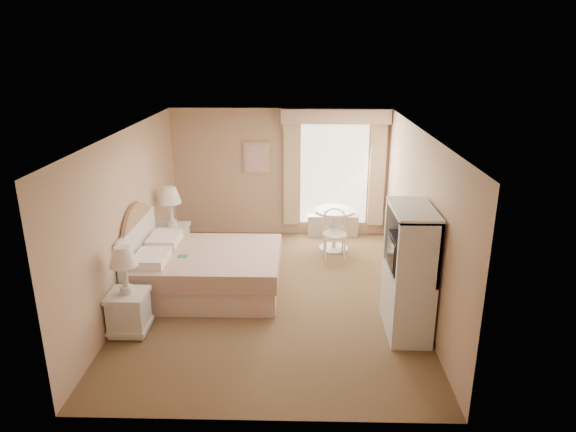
{
  "coord_description": "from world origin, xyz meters",
  "views": [
    {
      "loc": [
        0.4,
        -7.03,
        3.63
      ],
      "look_at": [
        0.21,
        0.3,
        1.18
      ],
      "focal_mm": 32.0,
      "sensor_mm": 36.0,
      "label": 1
    }
  ],
  "objects_px": {
    "nightstand_near": "(128,302)",
    "armoire": "(408,281)",
    "cafe_chair": "(334,230)",
    "nightstand_far": "(173,233)",
    "bed": "(201,270)",
    "round_table": "(334,223)"
  },
  "relations": [
    {
      "from": "round_table",
      "to": "nightstand_far",
      "type": "bearing_deg",
      "value": -169.02
    },
    {
      "from": "nightstand_far",
      "to": "round_table",
      "type": "height_order",
      "value": "nightstand_far"
    },
    {
      "from": "cafe_chair",
      "to": "armoire",
      "type": "bearing_deg",
      "value": -73.69
    },
    {
      "from": "nightstand_far",
      "to": "bed",
      "type": "bearing_deg",
      "value": -59.62
    },
    {
      "from": "nightstand_far",
      "to": "cafe_chair",
      "type": "distance_m",
      "value": 2.85
    },
    {
      "from": "nightstand_near",
      "to": "nightstand_far",
      "type": "height_order",
      "value": "nightstand_far"
    },
    {
      "from": "nightstand_far",
      "to": "round_table",
      "type": "distance_m",
      "value": 2.92
    },
    {
      "from": "round_table",
      "to": "cafe_chair",
      "type": "height_order",
      "value": "cafe_chair"
    },
    {
      "from": "armoire",
      "to": "nightstand_far",
      "type": "bearing_deg",
      "value": 148.01
    },
    {
      "from": "bed",
      "to": "nightstand_far",
      "type": "xyz_separation_m",
      "value": [
        -0.72,
        1.23,
        0.13
      ]
    },
    {
      "from": "nightstand_far",
      "to": "armoire",
      "type": "bearing_deg",
      "value": -31.99
    },
    {
      "from": "nightstand_near",
      "to": "armoire",
      "type": "distance_m",
      "value": 3.66
    },
    {
      "from": "nightstand_near",
      "to": "bed",
      "type": "bearing_deg",
      "value": 59.31
    },
    {
      "from": "nightstand_near",
      "to": "armoire",
      "type": "relative_size",
      "value": 0.7
    },
    {
      "from": "nightstand_far",
      "to": "nightstand_near",
      "type": "bearing_deg",
      "value": -90.0
    },
    {
      "from": "nightstand_far",
      "to": "armoire",
      "type": "relative_size",
      "value": 0.77
    },
    {
      "from": "bed",
      "to": "cafe_chair",
      "type": "distance_m",
      "value": 2.56
    },
    {
      "from": "bed",
      "to": "armoire",
      "type": "bearing_deg",
      "value": -19.66
    },
    {
      "from": "round_table",
      "to": "cafe_chair",
      "type": "bearing_deg",
      "value": -93.51
    },
    {
      "from": "bed",
      "to": "round_table",
      "type": "xyz_separation_m",
      "value": [
        2.15,
        1.79,
        0.15
      ]
    },
    {
      "from": "bed",
      "to": "nightstand_far",
      "type": "bearing_deg",
      "value": 120.38
    },
    {
      "from": "nightstand_far",
      "to": "round_table",
      "type": "xyz_separation_m",
      "value": [
        2.87,
        0.56,
        0.02
      ]
    }
  ]
}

